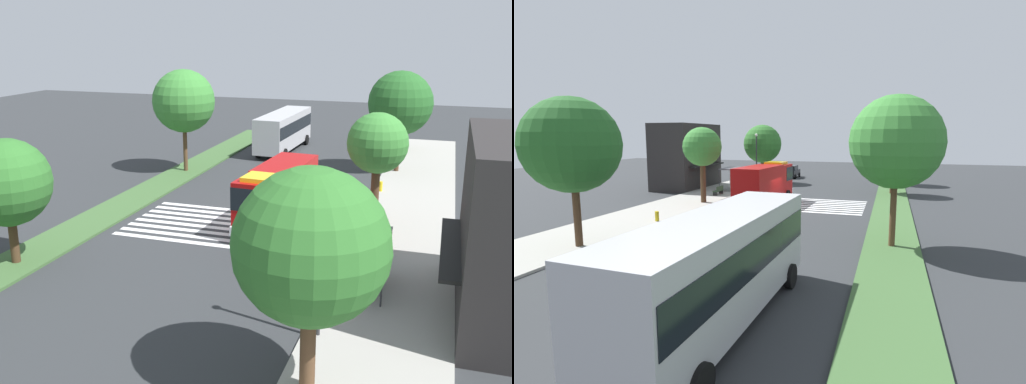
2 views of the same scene
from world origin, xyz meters
TOP-DOWN VIEW (x-y plane):
  - ground_plane at (0.00, 0.00)m, footprint 120.00×120.00m
  - sidewalk at (0.00, 9.80)m, footprint 60.00×5.64m
  - median_strip at (0.00, -8.48)m, footprint 60.00×3.00m
  - crosswalk at (1.72, 0.00)m, footprint 6.75×12.56m
  - fire_truck at (0.63, 2.35)m, footprint 8.62×3.24m
  - parked_car_west at (-24.83, 5.78)m, footprint 4.57×2.09m
  - transit_bus at (-20.70, -3.14)m, footprint 10.49×3.15m
  - bus_stop_shelter at (8.06, 8.62)m, footprint 3.50×1.40m
  - bench_near_shelter at (4.06, 8.60)m, footprint 1.60×0.50m
  - street_lamp at (12.89, 7.58)m, footprint 0.36×0.36m
  - sidewalk_tree_far_west at (-23.96, 7.98)m, footprint 3.45×3.45m
  - sidewalk_tree_west at (-15.24, 7.98)m, footprint 5.13×5.13m
  - sidewalk_tree_center at (-0.49, 7.98)m, footprint 3.50×3.50m
  - sidewalk_tree_far_east at (16.42, 7.98)m, footprint 4.99×4.99m
  - median_tree_far_west at (-10.00, -8.48)m, footprint 5.02×5.02m
  - median_tree_west at (10.47, -8.48)m, footprint 4.33×4.33m
  - fire_hydrant at (-8.59, 7.48)m, footprint 0.28×0.28m

SIDE VIEW (x-z plane):
  - ground_plane at x=0.00m, z-range 0.00..0.00m
  - crosswalk at x=1.72m, z-range 0.00..0.01m
  - sidewalk at x=0.00m, z-range 0.00..0.14m
  - median_strip at x=0.00m, z-range 0.00..0.14m
  - fire_hydrant at x=-8.59m, z-range 0.14..0.84m
  - bench_near_shelter at x=4.06m, z-range 0.14..1.04m
  - parked_car_west at x=-24.83m, z-range 0.03..1.69m
  - bus_stop_shelter at x=8.06m, z-range 0.66..3.12m
  - fire_truck at x=0.63m, z-range 0.20..3.92m
  - transit_bus at x=-20.70m, z-range 0.33..3.99m
  - street_lamp at x=12.89m, z-range 0.70..7.01m
  - sidewalk_tree_far_west at x=-23.96m, z-range 1.23..6.92m
  - median_tree_west at x=10.47m, z-range 1.11..7.42m
  - sidewalk_tree_far_east at x=16.42m, z-range 1.36..8.85m
  - sidewalk_tree_center at x=-0.49m, z-range 1.73..8.53m
  - sidewalk_tree_west at x=-15.24m, z-range 1.61..9.71m
  - median_tree_far_west at x=-10.00m, z-range 1.72..9.91m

